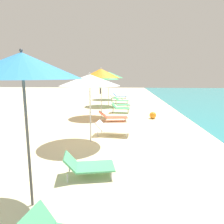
{
  "coord_description": "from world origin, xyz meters",
  "views": [
    {
      "loc": [
        2.01,
        5.66,
        2.45
      ],
      "look_at": [
        1.58,
        12.06,
        1.3
      ],
      "focal_mm": 32.93,
      "sensor_mm": 36.0,
      "label": 1
    }
  ],
  "objects_px": {
    "umbrella_fourth": "(90,80)",
    "lounger_fifth_inland": "(113,116)",
    "umbrella_fifth": "(101,73)",
    "lounger_sixth_inland": "(120,104)",
    "lounger_third_shoreside": "(88,165)",
    "beach_ball": "(153,115)",
    "lounger_fifth_shoreside": "(120,108)",
    "lounger_farthest_shoreside": "(119,96)",
    "umbrella_sixth": "(109,75)",
    "person_walking_near": "(100,87)",
    "umbrella_farthest": "(109,77)",
    "umbrella_third": "(22,66)",
    "lounger_sixth_shoreside": "(121,100)",
    "lounger_fourth_shoreside": "(112,129)",
    "lounger_farthest_inland": "(116,98)"
  },
  "relations": [
    {
      "from": "umbrella_fourth",
      "to": "lounger_fifth_inland",
      "type": "distance_m",
      "value": 4.1
    },
    {
      "from": "umbrella_fifth",
      "to": "lounger_farthest_shoreside",
      "type": "height_order",
      "value": "umbrella_fifth"
    },
    {
      "from": "lounger_fifth_inland",
      "to": "beach_ball",
      "type": "height_order",
      "value": "lounger_fifth_inland"
    },
    {
      "from": "lounger_third_shoreside",
      "to": "umbrella_fourth",
      "type": "relative_size",
      "value": 0.52
    },
    {
      "from": "umbrella_fifth",
      "to": "person_walking_near",
      "type": "bearing_deg",
      "value": 97.25
    },
    {
      "from": "umbrella_fourth",
      "to": "beach_ball",
      "type": "distance_m",
      "value": 5.59
    },
    {
      "from": "lounger_third_shoreside",
      "to": "lounger_fourth_shoreside",
      "type": "height_order",
      "value": "lounger_third_shoreside"
    },
    {
      "from": "umbrella_third",
      "to": "lounger_farthest_inland",
      "type": "relative_size",
      "value": 2.11
    },
    {
      "from": "lounger_third_shoreside",
      "to": "beach_ball",
      "type": "relative_size",
      "value": 3.4
    },
    {
      "from": "lounger_fifth_shoreside",
      "to": "person_walking_near",
      "type": "distance_m",
      "value": 13.99
    },
    {
      "from": "umbrella_third",
      "to": "umbrella_farthest",
      "type": "bearing_deg",
      "value": 89.97
    },
    {
      "from": "umbrella_fourth",
      "to": "lounger_fourth_shoreside",
      "type": "relative_size",
      "value": 1.75
    },
    {
      "from": "umbrella_fifth",
      "to": "lounger_fifth_inland",
      "type": "relative_size",
      "value": 1.81
    },
    {
      "from": "lounger_fifth_inland",
      "to": "lounger_farthest_shoreside",
      "type": "distance_m",
      "value": 11.28
    },
    {
      "from": "lounger_fourth_shoreside",
      "to": "lounger_fifth_shoreside",
      "type": "bearing_deg",
      "value": 95.62
    },
    {
      "from": "lounger_farthest_shoreside",
      "to": "lounger_farthest_inland",
      "type": "xyz_separation_m",
      "value": [
        -0.22,
        -2.0,
        -0.01
      ]
    },
    {
      "from": "umbrella_sixth",
      "to": "lounger_sixth_shoreside",
      "type": "xyz_separation_m",
      "value": [
        0.99,
        1.3,
        -2.16
      ]
    },
    {
      "from": "lounger_sixth_inland",
      "to": "umbrella_farthest",
      "type": "distance_m",
      "value": 5.97
    },
    {
      "from": "lounger_fifth_inland",
      "to": "umbrella_sixth",
      "type": "bearing_deg",
      "value": 90.02
    },
    {
      "from": "umbrella_third",
      "to": "lounger_sixth_shoreside",
      "type": "relative_size",
      "value": 2.25
    },
    {
      "from": "lounger_fourth_shoreside",
      "to": "umbrella_fifth",
      "type": "bearing_deg",
      "value": 110.79
    },
    {
      "from": "umbrella_fourth",
      "to": "lounger_fifth_shoreside",
      "type": "bearing_deg",
      "value": 81.41
    },
    {
      "from": "umbrella_fifth",
      "to": "lounger_sixth_inland",
      "type": "bearing_deg",
      "value": 73.01
    },
    {
      "from": "lounger_third_shoreside",
      "to": "umbrella_fifth",
      "type": "relative_size",
      "value": 0.46
    },
    {
      "from": "umbrella_fourth",
      "to": "umbrella_fifth",
      "type": "bearing_deg",
      "value": 92.05
    },
    {
      "from": "umbrella_fourth",
      "to": "lounger_fifth_inland",
      "type": "xyz_separation_m",
      "value": [
        0.59,
        3.52,
        -2.01
      ]
    },
    {
      "from": "umbrella_fourth",
      "to": "lounger_farthest_inland",
      "type": "bearing_deg",
      "value": 88.32
    },
    {
      "from": "umbrella_third",
      "to": "umbrella_farthest",
      "type": "height_order",
      "value": "umbrella_third"
    },
    {
      "from": "lounger_fourth_shoreside",
      "to": "lounger_farthest_inland",
      "type": "xyz_separation_m",
      "value": [
        -0.37,
        11.89,
        -0.0
      ]
    },
    {
      "from": "umbrella_third",
      "to": "lounger_sixth_shoreside",
      "type": "bearing_deg",
      "value": 84.54
    },
    {
      "from": "lounger_sixth_inland",
      "to": "beach_ball",
      "type": "bearing_deg",
      "value": -76.75
    },
    {
      "from": "lounger_fifth_shoreside",
      "to": "beach_ball",
      "type": "xyz_separation_m",
      "value": [
        1.92,
        -1.74,
        -0.14
      ]
    },
    {
      "from": "lounger_fourth_shoreside",
      "to": "lounger_farthest_inland",
      "type": "bearing_deg",
      "value": 99.38
    },
    {
      "from": "umbrella_fourth",
      "to": "umbrella_farthest",
      "type": "distance_m",
      "value": 13.73
    },
    {
      "from": "person_walking_near",
      "to": "beach_ball",
      "type": "bearing_deg",
      "value": -50.53
    },
    {
      "from": "beach_ball",
      "to": "lounger_sixth_inland",
      "type": "bearing_deg",
      "value": 116.53
    },
    {
      "from": "lounger_fifth_shoreside",
      "to": "lounger_third_shoreside",
      "type": "bearing_deg",
      "value": -89.37
    },
    {
      "from": "umbrella_farthest",
      "to": "lounger_fifth_inland",
      "type": "bearing_deg",
      "value": -84.05
    },
    {
      "from": "lounger_fourth_shoreside",
      "to": "lounger_fifth_shoreside",
      "type": "distance_m",
      "value": 5.18
    },
    {
      "from": "umbrella_farthest",
      "to": "beach_ball",
      "type": "bearing_deg",
      "value": -70.55
    },
    {
      "from": "umbrella_third",
      "to": "umbrella_fourth",
      "type": "bearing_deg",
      "value": 82.85
    },
    {
      "from": "lounger_sixth_shoreside",
      "to": "lounger_farthest_shoreside",
      "type": "relative_size",
      "value": 0.83
    },
    {
      "from": "umbrella_third",
      "to": "lounger_fourth_shoreside",
      "type": "distance_m",
      "value": 5.42
    },
    {
      "from": "lounger_farthest_shoreside",
      "to": "umbrella_farthest",
      "type": "bearing_deg",
      "value": -135.31
    },
    {
      "from": "umbrella_sixth",
      "to": "lounger_farthest_shoreside",
      "type": "relative_size",
      "value": 1.8
    },
    {
      "from": "umbrella_third",
      "to": "person_walking_near",
      "type": "height_order",
      "value": "umbrella_third"
    },
    {
      "from": "lounger_farthest_shoreside",
      "to": "umbrella_sixth",
      "type": "bearing_deg",
      "value": -97.75
    },
    {
      "from": "lounger_farthest_shoreside",
      "to": "lounger_farthest_inland",
      "type": "bearing_deg",
      "value": -96.87
    },
    {
      "from": "umbrella_fifth",
      "to": "lounger_farthest_shoreside",
      "type": "bearing_deg",
      "value": 85.62
    },
    {
      "from": "lounger_fourth_shoreside",
      "to": "person_walking_near",
      "type": "relative_size",
      "value": 0.96
    }
  ]
}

